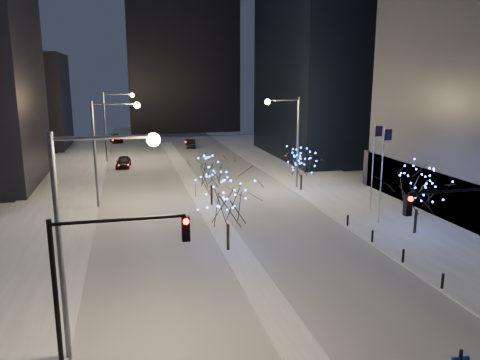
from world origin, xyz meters
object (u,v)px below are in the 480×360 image
object	(u,v)px
car_mid	(190,143)
street_lamp_east	(290,131)
street_lamp_w_near	(84,215)
holiday_tree_plaza_far	(302,162)
holiday_tree_plaza_near	(418,187)
car_near	(123,162)
holiday_tree_median_near	(228,200)
traffic_signal_west	(97,273)
traffic_signal_east	(468,230)
street_lamp_w_far	(112,117)
holiday_tree_median_far	(211,170)
street_lamp_w_mid	(106,139)
car_far	(116,139)

from	to	relation	value
car_mid	street_lamp_east	bearing A→B (deg)	105.39
street_lamp_w_near	holiday_tree_plaza_far	distance (m)	33.47
street_lamp_w_near	car_mid	distance (m)	63.16
holiday_tree_plaza_near	holiday_tree_plaza_far	xyz separation A→B (m)	(-3.48, 15.59, -0.62)
street_lamp_east	holiday_tree_plaza_far	distance (m)	3.61
car_near	holiday_tree_plaza_near	world-z (taller)	holiday_tree_plaza_near
street_lamp_east	holiday_tree_median_near	size ratio (longest dim) A/B	1.75
traffic_signal_west	holiday_tree_plaza_far	xyz separation A→B (m)	(19.44, 28.69, -1.55)
traffic_signal_east	car_near	bearing A→B (deg)	109.77
car_near	holiday_tree_plaza_near	distance (m)	40.78
holiday_tree_plaza_near	street_lamp_w_near	bearing A→B (deg)	-154.66
street_lamp_w_far	car_near	distance (m)	7.58
street_lamp_w_far	holiday_tree_median_far	distance (m)	28.82
street_lamp_w_mid	traffic_signal_west	distance (m)	27.06
street_lamp_w_far	holiday_tree_median_near	xyz separation A→B (m)	(8.44, -39.02, -2.73)
street_lamp_w_mid	holiday_tree_median_far	distance (m)	10.11
street_lamp_w_near	car_near	world-z (taller)	street_lamp_w_near
street_lamp_w_mid	street_lamp_w_far	bearing A→B (deg)	90.00
traffic_signal_west	street_lamp_w_mid	bearing A→B (deg)	91.06
traffic_signal_west	holiday_tree_median_near	size ratio (longest dim) A/B	1.22
street_lamp_w_mid	holiday_tree_plaza_far	world-z (taller)	street_lamp_w_mid
street_lamp_w_near	traffic_signal_east	xyz separation A→B (m)	(17.88, -1.00, -1.74)
holiday_tree_plaza_far	holiday_tree_plaza_near	bearing A→B (deg)	-77.40
holiday_tree_plaza_near	traffic_signal_east	bearing A→B (deg)	-114.62
street_lamp_w_near	street_lamp_east	bearing A→B (deg)	55.81
traffic_signal_east	holiday_tree_plaza_far	world-z (taller)	traffic_signal_east
traffic_signal_east	holiday_tree_median_near	world-z (taller)	traffic_signal_east
street_lamp_w_far	holiday_tree_plaza_far	world-z (taller)	street_lamp_w_far
holiday_tree_median_far	street_lamp_w_near	bearing A→B (deg)	-112.37
street_lamp_w_mid	car_far	size ratio (longest dim) A/B	2.04
car_mid	holiday_tree_plaza_far	bearing A→B (deg)	106.44
car_far	holiday_tree_plaza_far	bearing A→B (deg)	-75.70
street_lamp_w_far	traffic_signal_east	world-z (taller)	street_lamp_w_far
street_lamp_w_mid	holiday_tree_plaza_far	size ratio (longest dim) A/B	2.10
car_mid	holiday_tree_median_far	bearing A→B (deg)	89.91
holiday_tree_median_near	street_lamp_w_near	bearing A→B (deg)	-127.55
holiday_tree_plaza_far	street_lamp_w_mid	bearing A→B (deg)	-175.18
street_lamp_east	car_far	size ratio (longest dim) A/B	2.04
car_far	holiday_tree_median_near	world-z (taller)	holiday_tree_median_near
car_near	holiday_tree_plaza_far	world-z (taller)	holiday_tree_plaza_far
street_lamp_w_mid	street_lamp_east	distance (m)	19.26
street_lamp_w_near	car_far	size ratio (longest dim) A/B	2.04
street_lamp_w_mid	holiday_tree_plaza_near	distance (m)	27.37
traffic_signal_east	car_near	xyz separation A→B (m)	(-16.60, 46.20, -3.98)
street_lamp_east	car_far	bearing A→B (deg)	113.76
holiday_tree_plaza_near	holiday_tree_plaza_far	bearing A→B (deg)	102.60
street_lamp_w_far	traffic_signal_east	bearing A→B (deg)	-70.68
car_near	car_mid	world-z (taller)	car_near
street_lamp_w_mid	holiday_tree_median_near	world-z (taller)	street_lamp_w_mid
street_lamp_w_mid	car_near	distance (m)	21.03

